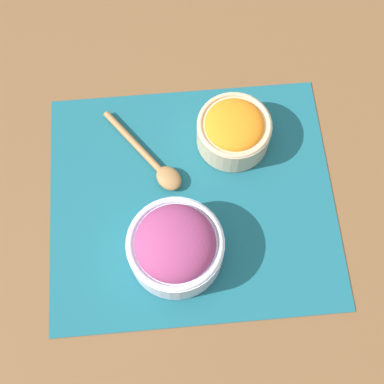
% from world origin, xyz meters
% --- Properties ---
extents(ground_plane, '(3.00, 3.00, 0.00)m').
position_xyz_m(ground_plane, '(0.00, 0.00, 0.00)').
color(ground_plane, brown).
extents(placemat, '(0.50, 0.44, 0.00)m').
position_xyz_m(placemat, '(0.00, 0.00, 0.00)').
color(placemat, '#195B6B').
rests_on(placemat, ground_plane).
extents(carrot_bowl, '(0.13, 0.13, 0.08)m').
position_xyz_m(carrot_bowl, '(0.08, 0.11, 0.04)').
color(carrot_bowl, '#C6B28E').
rests_on(carrot_bowl, placemat).
extents(onion_bowl, '(0.16, 0.16, 0.10)m').
position_xyz_m(onion_bowl, '(-0.04, -0.10, 0.05)').
color(onion_bowl, silver).
rests_on(onion_bowl, placemat).
extents(wooden_spoon, '(0.14, 0.18, 0.02)m').
position_xyz_m(wooden_spoon, '(-0.06, 0.06, 0.01)').
color(wooden_spoon, '#9E7042').
rests_on(wooden_spoon, placemat).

